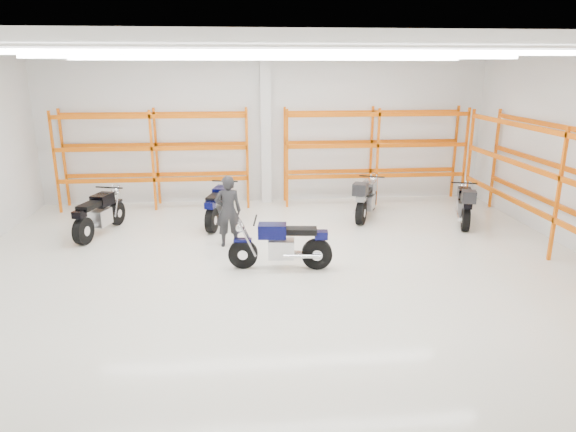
{
  "coord_description": "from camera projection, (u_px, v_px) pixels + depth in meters",
  "views": [
    {
      "loc": [
        -0.79,
        -10.26,
        4.21
      ],
      "look_at": [
        0.21,
        0.5,
        1.05
      ],
      "focal_mm": 32.0,
      "sensor_mm": 36.0,
      "label": 1
    }
  ],
  "objects": [
    {
      "name": "ground",
      "position": [
        281.0,
        269.0,
        11.06
      ],
      "size": [
        14.0,
        14.0,
        0.0
      ],
      "primitive_type": "plane",
      "color": "silver",
      "rests_on": "ground"
    },
    {
      "name": "room_shell",
      "position": [
        280.0,
        115.0,
        10.16
      ],
      "size": [
        14.02,
        12.02,
        4.51
      ],
      "color": "silver",
      "rests_on": "ground"
    },
    {
      "name": "motorcycle_main",
      "position": [
        285.0,
        246.0,
        10.97
      ],
      "size": [
        2.24,
        0.74,
        1.1
      ],
      "color": "black",
      "rests_on": "ground"
    },
    {
      "name": "motorcycle_back_a",
      "position": [
        98.0,
        215.0,
        13.14
      ],
      "size": [
        0.99,
        2.26,
        1.14
      ],
      "color": "black",
      "rests_on": "ground"
    },
    {
      "name": "motorcycle_back_b",
      "position": [
        219.0,
        206.0,
        14.03
      ],
      "size": [
        0.94,
        2.22,
        1.11
      ],
      "color": "black",
      "rests_on": "ground"
    },
    {
      "name": "motorcycle_back_c",
      "position": [
        366.0,
        199.0,
        14.57
      ],
      "size": [
        1.26,
        2.22,
        1.21
      ],
      "color": "black",
      "rests_on": "ground"
    },
    {
      "name": "motorcycle_back_d",
      "position": [
        465.0,
        206.0,
        14.01
      ],
      "size": [
        1.03,
        2.17,
        1.14
      ],
      "color": "black",
      "rests_on": "ground"
    },
    {
      "name": "standing_man",
      "position": [
        228.0,
        211.0,
        12.27
      ],
      "size": [
        0.67,
        0.46,
        1.74
      ],
      "primitive_type": "imported",
      "rotation": [
        0.0,
        0.0,
        3.22
      ],
      "color": "black",
      "rests_on": "ground"
    },
    {
      "name": "structural_column",
      "position": [
        266.0,
        132.0,
        15.99
      ],
      "size": [
        0.32,
        0.32,
        4.5
      ],
      "primitive_type": "cube",
      "color": "white",
      "rests_on": "ground"
    },
    {
      "name": "pallet_racking_back_left",
      "position": [
        154.0,
        150.0,
        15.49
      ],
      "size": [
        5.67,
        0.87,
        3.0
      ],
      "color": "orange",
      "rests_on": "ground"
    },
    {
      "name": "pallet_racking_back_right",
      "position": [
        375.0,
        146.0,
        16.1
      ],
      "size": [
        5.67,
        0.87,
        3.0
      ],
      "color": "orange",
      "rests_on": "ground"
    }
  ]
}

